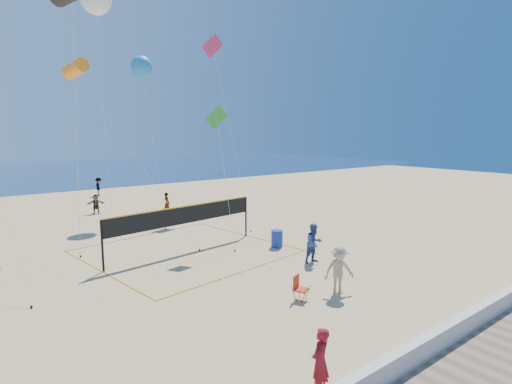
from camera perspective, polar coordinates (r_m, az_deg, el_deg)
ground at (r=12.38m, az=1.71°, el=-21.35°), size 120.00×120.00×0.00m
ocean at (r=70.93m, az=-31.62°, el=2.23°), size 140.00×50.00×0.03m
woman at (r=10.28m, az=9.15°, el=-22.83°), size 0.70×0.56×1.67m
bystander_a at (r=19.34m, az=8.30°, el=-7.25°), size 0.97×0.78×1.90m
bystander_b at (r=15.93m, az=11.76°, el=-10.83°), size 1.39×1.11×1.88m
far_person_1 at (r=33.00m, az=-21.90°, el=-1.60°), size 1.45×0.80×1.49m
far_person_2 at (r=31.08m, az=-12.61°, el=-1.61°), size 0.42×0.62×1.67m
far_person_4 at (r=42.22m, az=-21.55°, el=0.71°), size 0.85×1.26×1.80m
camp_chair at (r=15.27m, az=6.14°, el=-13.24°), size 0.65×0.74×1.03m
trash_barrel at (r=21.82m, az=3.01°, el=-6.67°), size 0.71×0.71×0.94m
volleyball_net at (r=21.10m, az=-10.16°, el=-3.99°), size 10.23×10.10×2.42m
kite_2 at (r=22.81m, az=-24.36°, el=15.70°), size 5.17×4.94×9.81m
kite_4 at (r=21.79m, az=-5.48°, el=9.32°), size 1.30×2.10×7.64m
kite_5 at (r=32.84m, az=-5.99°, el=19.04°), size 3.49×8.57×13.87m
kite_7 at (r=31.40m, az=-16.02°, el=16.82°), size 1.96×6.45×11.67m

